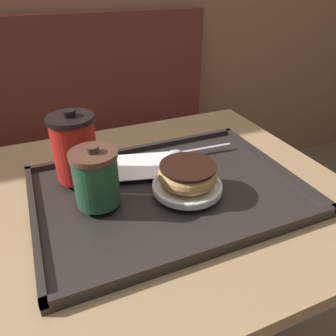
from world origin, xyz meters
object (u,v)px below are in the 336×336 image
(spoon, at_px, (185,151))
(coffee_cup_rear, at_px, (75,147))
(coffee_cup_front, at_px, (96,177))
(donut_chocolate_glazed, at_px, (188,174))

(spoon, bearing_deg, coffee_cup_rear, 4.36)
(coffee_cup_front, height_order, spoon, coffee_cup_front)
(coffee_cup_rear, distance_m, spoon, 0.26)
(coffee_cup_front, distance_m, spoon, 0.26)
(donut_chocolate_glazed, relative_size, spoon, 0.70)
(spoon, bearing_deg, coffee_cup_front, 28.29)
(coffee_cup_rear, xyz_separation_m, spoon, (0.25, 0.01, -0.06))
(coffee_cup_front, xyz_separation_m, donut_chocolate_glazed, (0.17, -0.03, -0.02))
(donut_chocolate_glazed, bearing_deg, spoon, 65.79)
(coffee_cup_front, xyz_separation_m, spoon, (0.23, 0.11, -0.05))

